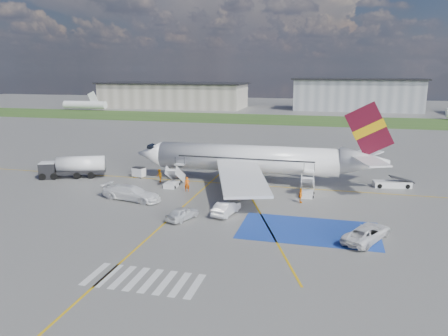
{
  "coord_description": "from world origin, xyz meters",
  "views": [
    {
      "loc": [
        11.91,
        -46.67,
        16.03
      ],
      "look_at": [
        -1.61,
        6.75,
        3.5
      ],
      "focal_mm": 35.0,
      "sensor_mm": 36.0,
      "label": 1
    }
  ],
  "objects_px": {
    "airliner": "(257,159)",
    "fuel_tanker": "(73,169)",
    "car_silver_b": "(226,208)",
    "belt_loader": "(392,184)",
    "gpu_cart": "(139,173)",
    "car_silver_a": "(183,213)",
    "van_white_a": "(367,230)",
    "van_white_b": "(131,191)"
  },
  "relations": [
    {
      "from": "car_silver_a",
      "to": "van_white_b",
      "type": "xyz_separation_m",
      "value": [
        -8.69,
        5.4,
        0.47
      ]
    },
    {
      "from": "belt_loader",
      "to": "van_white_b",
      "type": "relative_size",
      "value": 0.91
    },
    {
      "from": "fuel_tanker",
      "to": "van_white_b",
      "type": "distance_m",
      "value": 16.1
    },
    {
      "from": "fuel_tanker",
      "to": "car_silver_a",
      "type": "relative_size",
      "value": 2.26
    },
    {
      "from": "airliner",
      "to": "van_white_b",
      "type": "distance_m",
      "value": 18.78
    },
    {
      "from": "van_white_a",
      "to": "airliner",
      "type": "bearing_deg",
      "value": -26.09
    },
    {
      "from": "airliner",
      "to": "car_silver_a",
      "type": "xyz_separation_m",
      "value": [
        -5.04,
        -18.02,
        -2.67
      ]
    },
    {
      "from": "gpu_cart",
      "to": "belt_loader",
      "type": "relative_size",
      "value": 0.37
    },
    {
      "from": "van_white_b",
      "to": "car_silver_a",
      "type": "bearing_deg",
      "value": -109.66
    },
    {
      "from": "car_silver_a",
      "to": "car_silver_b",
      "type": "relative_size",
      "value": 0.91
    },
    {
      "from": "belt_loader",
      "to": "car_silver_a",
      "type": "height_order",
      "value": "belt_loader"
    },
    {
      "from": "airliner",
      "to": "van_white_b",
      "type": "height_order",
      "value": "airliner"
    },
    {
      "from": "belt_loader",
      "to": "car_silver_b",
      "type": "xyz_separation_m",
      "value": [
        -19.56,
        -17.06,
        0.37
      ]
    },
    {
      "from": "car_silver_b",
      "to": "car_silver_a",
      "type": "bearing_deg",
      "value": 45.29
    },
    {
      "from": "gpu_cart",
      "to": "car_silver_b",
      "type": "xyz_separation_m",
      "value": [
        17.02,
        -13.62,
        0.08
      ]
    },
    {
      "from": "car_silver_b",
      "to": "van_white_b",
      "type": "relative_size",
      "value": 0.77
    },
    {
      "from": "fuel_tanker",
      "to": "van_white_b",
      "type": "bearing_deg",
      "value": -54.15
    },
    {
      "from": "gpu_cart",
      "to": "car_silver_a",
      "type": "relative_size",
      "value": 0.49
    },
    {
      "from": "fuel_tanker",
      "to": "belt_loader",
      "type": "xyz_separation_m",
      "value": [
        46.11,
        5.94,
        -0.95
      ]
    },
    {
      "from": "car_silver_b",
      "to": "gpu_cart",
      "type": "bearing_deg",
      "value": -27.15
    },
    {
      "from": "car_silver_a",
      "to": "car_silver_b",
      "type": "xyz_separation_m",
      "value": [
        4.2,
        2.81,
        0.05
      ]
    },
    {
      "from": "car_silver_b",
      "to": "fuel_tanker",
      "type": "bearing_deg",
      "value": -11.21
    },
    {
      "from": "fuel_tanker",
      "to": "gpu_cart",
      "type": "bearing_deg",
      "value": -7.44
    },
    {
      "from": "van_white_a",
      "to": "car_silver_a",
      "type": "bearing_deg",
      "value": 24.09
    },
    {
      "from": "fuel_tanker",
      "to": "belt_loader",
      "type": "height_order",
      "value": "fuel_tanker"
    },
    {
      "from": "airliner",
      "to": "gpu_cart",
      "type": "distance_m",
      "value": 18.13
    },
    {
      "from": "van_white_a",
      "to": "van_white_b",
      "type": "distance_m",
      "value": 28.56
    },
    {
      "from": "car_silver_b",
      "to": "airliner",
      "type": "bearing_deg",
      "value": -81.63
    },
    {
      "from": "gpu_cart",
      "to": "car_silver_b",
      "type": "bearing_deg",
      "value": -24.3
    },
    {
      "from": "car_silver_a",
      "to": "van_white_a",
      "type": "distance_m",
      "value": 19.13
    },
    {
      "from": "van_white_b",
      "to": "car_silver_b",
      "type": "bearing_deg",
      "value": -89.17
    },
    {
      "from": "fuel_tanker",
      "to": "belt_loader",
      "type": "relative_size",
      "value": 1.73
    },
    {
      "from": "airliner",
      "to": "belt_loader",
      "type": "height_order",
      "value": "airliner"
    },
    {
      "from": "airliner",
      "to": "van_white_b",
      "type": "relative_size",
      "value": 6.02
    },
    {
      "from": "belt_loader",
      "to": "van_white_b",
      "type": "bearing_deg",
      "value": -166.72
    },
    {
      "from": "airliner",
      "to": "fuel_tanker",
      "type": "relative_size",
      "value": 3.81
    },
    {
      "from": "van_white_b",
      "to": "airliner",
      "type": "bearing_deg",
      "value": -35.21
    },
    {
      "from": "airliner",
      "to": "fuel_tanker",
      "type": "xyz_separation_m",
      "value": [
        -27.38,
        -4.09,
        -2.04
      ]
    },
    {
      "from": "airliner",
      "to": "car_silver_b",
      "type": "distance_m",
      "value": 15.46
    },
    {
      "from": "fuel_tanker",
      "to": "gpu_cart",
      "type": "distance_m",
      "value": 9.87
    },
    {
      "from": "van_white_b",
      "to": "belt_loader",
      "type": "bearing_deg",
      "value": -53.78
    },
    {
      "from": "airliner",
      "to": "van_white_b",
      "type": "bearing_deg",
      "value": -137.4
    }
  ]
}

